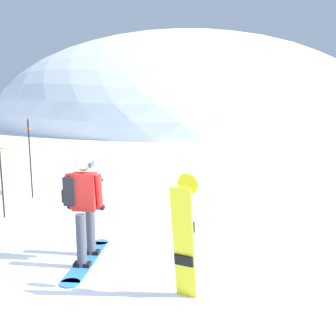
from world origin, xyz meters
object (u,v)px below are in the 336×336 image
spare_snowboard (184,237)px  rock_small (96,181)px  piste_marker_far (30,153)px  piste_marker_near (1,171)px  snowboarder_main (83,205)px

spare_snowboard → rock_small: size_ratio=3.51×
piste_marker_far → spare_snowboard: bearing=-27.8°
piste_marker_near → piste_marker_far: 1.68m
rock_small → piste_marker_far: bearing=-96.0°
snowboarder_main → spare_snowboard: bearing=-11.3°
spare_snowboard → piste_marker_near: (-4.88, 1.43, 0.17)m
rock_small → snowboarder_main: bearing=-54.9°
piste_marker_near → piste_marker_far: size_ratio=0.86×
snowboarder_main → rock_small: size_ratio=3.72×
piste_marker_near → rock_small: bearing=96.8°
spare_snowboard → rock_small: spare_snowboard is taller
piste_marker_far → rock_small: (0.25, 2.36, -1.16)m
piste_marker_near → rock_small: piste_marker_near is taller
piste_marker_far → rock_small: bearing=84.0°
spare_snowboard → piste_marker_far: piste_marker_far is taller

